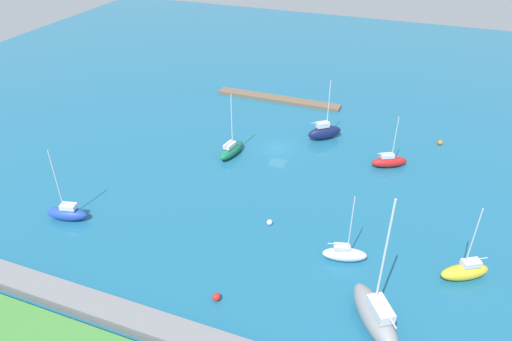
{
  "coord_description": "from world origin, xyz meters",
  "views": [
    {
      "loc": [
        -18.38,
        57.32,
        34.44
      ],
      "look_at": [
        0.0,
        9.03,
        1.5
      ],
      "focal_mm": 32.62,
      "sensor_mm": 36.0,
      "label": 1
    }
  ],
  "objects_px": {
    "sailboat_blue_far_north": "(67,213)",
    "mooring_buoy_orange": "(440,143)",
    "sailboat_navy_outer_mooring": "(324,132)",
    "sailboat_gray_far_south": "(375,315)",
    "mooring_buoy_white": "(270,222)",
    "sailboat_green_inner_mooring": "(231,150)",
    "sailboat_yellow_lone_north": "(465,271)",
    "sailboat_white_east_end": "(344,254)",
    "sailboat_red_center_basin": "(389,161)",
    "pier_dock": "(278,99)",
    "mooring_buoy_red": "(217,297)"
  },
  "relations": [
    {
      "from": "sailboat_yellow_lone_north",
      "to": "sailboat_navy_outer_mooring",
      "type": "relative_size",
      "value": 0.93
    },
    {
      "from": "sailboat_navy_outer_mooring",
      "to": "sailboat_white_east_end",
      "type": "bearing_deg",
      "value": -111.35
    },
    {
      "from": "pier_dock",
      "to": "mooring_buoy_orange",
      "type": "distance_m",
      "value": 28.93
    },
    {
      "from": "sailboat_blue_far_north",
      "to": "sailboat_green_inner_mooring",
      "type": "relative_size",
      "value": 1.0
    },
    {
      "from": "sailboat_green_inner_mooring",
      "to": "mooring_buoy_red",
      "type": "bearing_deg",
      "value": -150.37
    },
    {
      "from": "pier_dock",
      "to": "sailboat_yellow_lone_north",
      "type": "height_order",
      "value": "sailboat_yellow_lone_north"
    },
    {
      "from": "sailboat_red_center_basin",
      "to": "sailboat_navy_outer_mooring",
      "type": "height_order",
      "value": "sailboat_navy_outer_mooring"
    },
    {
      "from": "sailboat_green_inner_mooring",
      "to": "sailboat_yellow_lone_north",
      "type": "bearing_deg",
      "value": -104.77
    },
    {
      "from": "sailboat_white_east_end",
      "to": "mooring_buoy_white",
      "type": "distance_m",
      "value": 9.71
    },
    {
      "from": "pier_dock",
      "to": "sailboat_blue_far_north",
      "type": "distance_m",
      "value": 43.22
    },
    {
      "from": "sailboat_blue_far_north",
      "to": "mooring_buoy_orange",
      "type": "bearing_deg",
      "value": -152.37
    },
    {
      "from": "sailboat_gray_far_south",
      "to": "mooring_buoy_red",
      "type": "distance_m",
      "value": 14.74
    },
    {
      "from": "sailboat_green_inner_mooring",
      "to": "mooring_buoy_orange",
      "type": "height_order",
      "value": "sailboat_green_inner_mooring"
    },
    {
      "from": "sailboat_navy_outer_mooring",
      "to": "sailboat_red_center_basin",
      "type": "bearing_deg",
      "value": -64.24
    },
    {
      "from": "mooring_buoy_red",
      "to": "sailboat_gray_far_south",
      "type": "bearing_deg",
      "value": -171.19
    },
    {
      "from": "mooring_buoy_orange",
      "to": "mooring_buoy_red",
      "type": "bearing_deg",
      "value": 64.75
    },
    {
      "from": "sailboat_green_inner_mooring",
      "to": "mooring_buoy_orange",
      "type": "relative_size",
      "value": 13.3
    },
    {
      "from": "sailboat_blue_far_north",
      "to": "sailboat_red_center_basin",
      "type": "bearing_deg",
      "value": -156.07
    },
    {
      "from": "sailboat_green_inner_mooring",
      "to": "pier_dock",
      "type": "bearing_deg",
      "value": 9.05
    },
    {
      "from": "sailboat_red_center_basin",
      "to": "sailboat_yellow_lone_north",
      "type": "xyz_separation_m",
      "value": [
        -9.87,
        18.99,
        0.09
      ]
    },
    {
      "from": "sailboat_green_inner_mooring",
      "to": "sailboat_gray_far_south",
      "type": "bearing_deg",
      "value": -124.87
    },
    {
      "from": "sailboat_gray_far_south",
      "to": "mooring_buoy_red",
      "type": "bearing_deg",
      "value": 64.99
    },
    {
      "from": "sailboat_red_center_basin",
      "to": "mooring_buoy_red",
      "type": "height_order",
      "value": "sailboat_red_center_basin"
    },
    {
      "from": "sailboat_blue_far_north",
      "to": "mooring_buoy_white",
      "type": "distance_m",
      "value": 23.81
    },
    {
      "from": "pier_dock",
      "to": "mooring_buoy_white",
      "type": "relative_size",
      "value": 33.9
    },
    {
      "from": "sailboat_blue_far_north",
      "to": "sailboat_yellow_lone_north",
      "type": "bearing_deg",
      "value": 175.39
    },
    {
      "from": "sailboat_gray_far_south",
      "to": "mooring_buoy_white",
      "type": "height_order",
      "value": "sailboat_gray_far_south"
    },
    {
      "from": "sailboat_blue_far_north",
      "to": "sailboat_navy_outer_mooring",
      "type": "relative_size",
      "value": 0.99
    },
    {
      "from": "sailboat_gray_far_south",
      "to": "sailboat_navy_outer_mooring",
      "type": "distance_m",
      "value": 35.32
    },
    {
      "from": "sailboat_blue_far_north",
      "to": "sailboat_navy_outer_mooring",
      "type": "xyz_separation_m",
      "value": [
        -23.5,
        -30.16,
        0.28
      ]
    },
    {
      "from": "sailboat_gray_far_south",
      "to": "sailboat_green_inner_mooring",
      "type": "height_order",
      "value": "sailboat_gray_far_south"
    },
    {
      "from": "sailboat_gray_far_south",
      "to": "sailboat_blue_far_north",
      "type": "bearing_deg",
      "value": 51.75
    },
    {
      "from": "sailboat_red_center_basin",
      "to": "mooring_buoy_white",
      "type": "xyz_separation_m",
      "value": [
        11.26,
        17.94,
        -0.53
      ]
    },
    {
      "from": "sailboat_yellow_lone_north",
      "to": "sailboat_navy_outer_mooring",
      "type": "height_order",
      "value": "sailboat_navy_outer_mooring"
    },
    {
      "from": "sailboat_gray_far_south",
      "to": "sailboat_navy_outer_mooring",
      "type": "bearing_deg",
      "value": -12.8
    },
    {
      "from": "pier_dock",
      "to": "sailboat_gray_far_south",
      "type": "height_order",
      "value": "sailboat_gray_far_south"
    },
    {
      "from": "sailboat_gray_far_south",
      "to": "mooring_buoy_red",
      "type": "xyz_separation_m",
      "value": [
        14.53,
        2.25,
        -1.02
      ]
    },
    {
      "from": "sailboat_blue_far_north",
      "to": "sailboat_green_inner_mooring",
      "type": "xyz_separation_m",
      "value": [
        -12.15,
        -20.51,
        0.01
      ]
    },
    {
      "from": "sailboat_yellow_lone_north",
      "to": "mooring_buoy_red",
      "type": "xyz_separation_m",
      "value": [
        22.08,
        11.48,
        -0.55
      ]
    },
    {
      "from": "sailboat_gray_far_south",
      "to": "sailboat_red_center_basin",
      "type": "bearing_deg",
      "value": -29.13
    },
    {
      "from": "sailboat_red_center_basin",
      "to": "mooring_buoy_red",
      "type": "distance_m",
      "value": 32.84
    },
    {
      "from": "sailboat_blue_far_north",
      "to": "mooring_buoy_white",
      "type": "bearing_deg",
      "value": -174.66
    },
    {
      "from": "sailboat_gray_far_south",
      "to": "sailboat_navy_outer_mooring",
      "type": "height_order",
      "value": "sailboat_gray_far_south"
    },
    {
      "from": "sailboat_gray_far_south",
      "to": "sailboat_green_inner_mooring",
      "type": "bearing_deg",
      "value": 12.04
    },
    {
      "from": "pier_dock",
      "to": "sailboat_green_inner_mooring",
      "type": "relative_size",
      "value": 2.41
    },
    {
      "from": "mooring_buoy_red",
      "to": "pier_dock",
      "type": "bearing_deg",
      "value": -78.56
    },
    {
      "from": "sailboat_white_east_end",
      "to": "mooring_buoy_orange",
      "type": "relative_size",
      "value": 11.66
    },
    {
      "from": "sailboat_gray_far_south",
      "to": "pier_dock",
      "type": "bearing_deg",
      "value": -5.4
    },
    {
      "from": "sailboat_white_east_end",
      "to": "sailboat_navy_outer_mooring",
      "type": "relative_size",
      "value": 0.87
    },
    {
      "from": "mooring_buoy_white",
      "to": "mooring_buoy_orange",
      "type": "relative_size",
      "value": 0.94
    }
  ]
}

